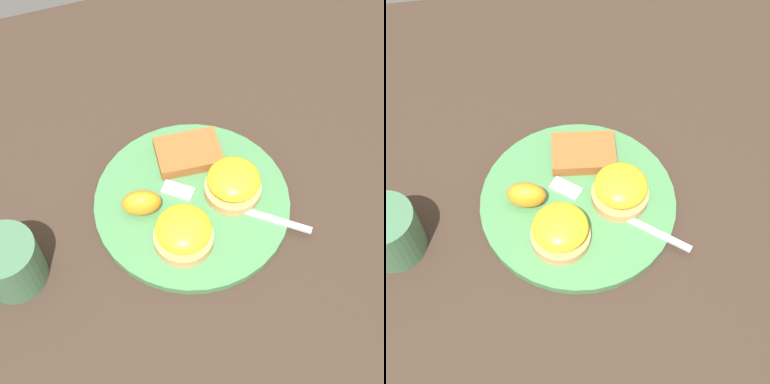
% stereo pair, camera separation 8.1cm
% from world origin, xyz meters
% --- Properties ---
extents(ground_plane, '(1.10, 1.10, 0.00)m').
position_xyz_m(ground_plane, '(0.00, 0.00, 0.00)').
color(ground_plane, '#38281E').
extents(plate, '(0.30, 0.30, 0.01)m').
position_xyz_m(plate, '(0.00, 0.00, 0.01)').
color(plate, '#47844C').
rests_on(plate, ground_plane).
extents(sandwich_benedict_left, '(0.09, 0.09, 0.06)m').
position_xyz_m(sandwich_benedict_left, '(0.04, 0.07, 0.04)').
color(sandwich_benedict_left, tan).
rests_on(sandwich_benedict_left, plate).
extents(sandwich_benedict_right, '(0.09, 0.09, 0.06)m').
position_xyz_m(sandwich_benedict_right, '(-0.06, 0.01, 0.04)').
color(sandwich_benedict_right, tan).
rests_on(sandwich_benedict_right, plate).
extents(hashbrown_patty, '(0.11, 0.09, 0.02)m').
position_xyz_m(hashbrown_patty, '(-0.02, -0.08, 0.02)').
color(hashbrown_patty, '#9F5728').
rests_on(hashbrown_patty, plate).
extents(orange_wedge, '(0.07, 0.05, 0.04)m').
position_xyz_m(orange_wedge, '(0.08, -0.01, 0.04)').
color(orange_wedge, orange).
rests_on(orange_wedge, plate).
extents(fork, '(0.19, 0.16, 0.00)m').
position_xyz_m(fork, '(-0.04, 0.03, 0.02)').
color(fork, silver).
rests_on(fork, plate).
extents(cup, '(0.12, 0.09, 0.08)m').
position_xyz_m(cup, '(0.28, 0.03, 0.04)').
color(cup, '#42704C').
rests_on(cup, ground_plane).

